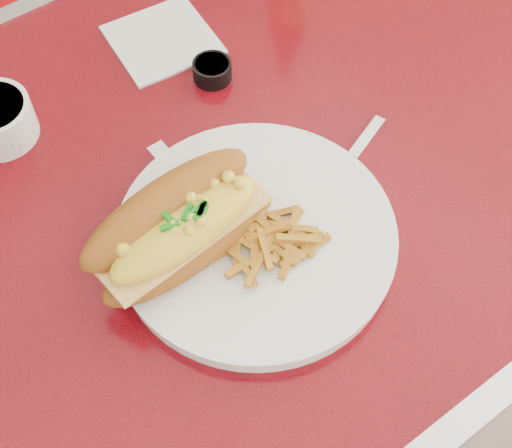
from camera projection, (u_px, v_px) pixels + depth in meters
ground at (229, 390)px, 1.51m from camera, size 8.00×8.00×0.00m
diner_table at (215, 241)px, 1.00m from camera, size 1.23×0.83×0.77m
booth_bench_far at (22, 69)px, 1.62m from camera, size 1.20×0.51×0.90m
dinner_plate at (256, 237)px, 0.80m from camera, size 0.40×0.40×0.02m
mac_hoagie at (179, 226)px, 0.74m from camera, size 0.23×0.12×0.10m
fries_pile at (261, 236)px, 0.77m from camera, size 0.11×0.11×0.03m
fork at (192, 188)px, 0.82m from camera, size 0.02×0.17×0.00m
sauce_cup_right at (212, 70)px, 0.93m from camera, size 0.05×0.05×0.03m
knife at (349, 162)px, 0.87m from camera, size 0.19×0.08×0.01m
paper_napkin at (163, 40)px, 0.98m from camera, size 0.15×0.15×0.00m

